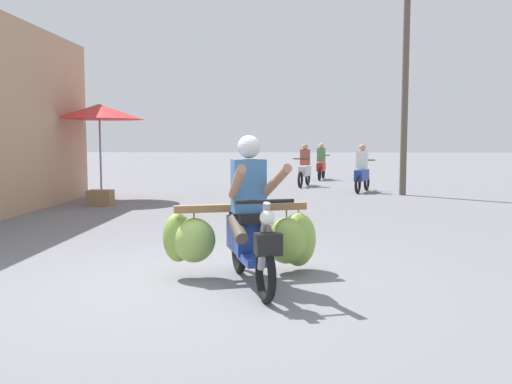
{
  "coord_description": "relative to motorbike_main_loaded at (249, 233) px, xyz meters",
  "views": [
    {
      "loc": [
        0.89,
        -5.74,
        1.54
      ],
      "look_at": [
        0.53,
        0.93,
        0.9
      ],
      "focal_mm": 38.81,
      "sensor_mm": 36.0,
      "label": 1
    }
  ],
  "objects": [
    {
      "name": "ground_plane",
      "position": [
        -0.49,
        -0.26,
        -0.51
      ],
      "size": [
        120.0,
        120.0,
        0.0
      ],
      "primitive_type": "plane",
      "color": "slate"
    },
    {
      "name": "motorbike_main_loaded",
      "position": [
        0.0,
        0.0,
        0.0
      ],
      "size": [
        1.81,
        1.85,
        1.58
      ],
      "color": "black",
      "rests_on": "ground"
    },
    {
      "name": "motorbike_distant_ahead_left",
      "position": [
        2.61,
        10.22,
        0.05
      ],
      "size": [
        0.75,
        1.54,
        1.4
      ],
      "color": "black",
      "rests_on": "ground"
    },
    {
      "name": "motorbike_distant_ahead_right",
      "position": [
        1.74,
        15.15,
        0.05
      ],
      "size": [
        0.57,
        1.6,
        1.4
      ],
      "color": "black",
      "rests_on": "ground"
    },
    {
      "name": "motorbike_distant_far_ahead",
      "position": [
        1.01,
        12.19,
        0.05
      ],
      "size": [
        0.63,
        1.59,
        1.4
      ],
      "color": "black",
      "rests_on": "ground"
    },
    {
      "name": "market_umbrella_near_shop",
      "position": [
        -4.26,
        7.68,
        1.71
      ],
      "size": [
        2.19,
        2.19,
        2.42
      ],
      "color": "#99999E",
      "rests_on": "ground"
    },
    {
      "name": "produce_crate",
      "position": [
        -3.92,
        6.58,
        -0.33
      ],
      "size": [
        0.56,
        0.4,
        0.36
      ],
      "primitive_type": "cube",
      "color": "olive",
      "rests_on": "ground"
    },
    {
      "name": "utility_pole",
      "position": [
        3.63,
        9.44,
        2.54
      ],
      "size": [
        0.18,
        0.18,
        6.1
      ],
      "primitive_type": "cylinder",
      "color": "brown",
      "rests_on": "ground"
    }
  ]
}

